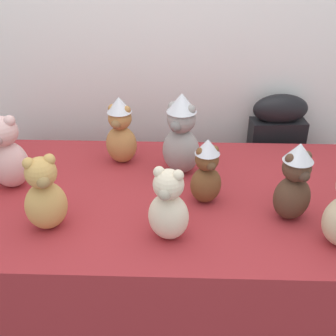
{
  "coord_description": "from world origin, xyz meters",
  "views": [
    {
      "loc": [
        0.05,
        -1.2,
        1.71
      ],
      "look_at": [
        0.0,
        0.25,
        0.88
      ],
      "focal_mm": 46.12,
      "sensor_mm": 36.0,
      "label": 1
    }
  ],
  "objects_px": {
    "display_table": "(168,265)",
    "teddy_bear_caramel": "(121,131)",
    "teddy_bear_honey": "(45,195)",
    "teddy_bear_blush": "(7,154)",
    "instrument_case": "(271,177)",
    "teddy_bear_cocoa": "(294,183)",
    "teddy_bear_ash": "(181,135)",
    "teddy_bear_chestnut": "(206,172)",
    "teddy_bear_cream": "(168,207)"
  },
  "relations": [
    {
      "from": "display_table",
      "to": "teddy_bear_caramel",
      "type": "distance_m",
      "value": 0.63
    },
    {
      "from": "display_table",
      "to": "teddy_bear_honey",
      "type": "distance_m",
      "value": 0.7
    },
    {
      "from": "display_table",
      "to": "teddy_bear_blush",
      "type": "bearing_deg",
      "value": 176.2
    },
    {
      "from": "display_table",
      "to": "instrument_case",
      "type": "height_order",
      "value": "instrument_case"
    },
    {
      "from": "instrument_case",
      "to": "teddy_bear_cocoa",
      "type": "xyz_separation_m",
      "value": [
        -0.1,
        -0.74,
        0.42
      ]
    },
    {
      "from": "teddy_bear_caramel",
      "to": "teddy_bear_blush",
      "type": "relative_size",
      "value": 0.98
    },
    {
      "from": "instrument_case",
      "to": "teddy_bear_ash",
      "type": "relative_size",
      "value": 2.69
    },
    {
      "from": "teddy_bear_chestnut",
      "to": "teddy_bear_cream",
      "type": "distance_m",
      "value": 0.26
    },
    {
      "from": "instrument_case",
      "to": "teddy_bear_ash",
      "type": "distance_m",
      "value": 0.79
    },
    {
      "from": "teddy_bear_blush",
      "to": "teddy_bear_caramel",
      "type": "bearing_deg",
      "value": 33.96
    },
    {
      "from": "teddy_bear_honey",
      "to": "teddy_bear_cream",
      "type": "bearing_deg",
      "value": -30.31
    },
    {
      "from": "instrument_case",
      "to": "teddy_bear_blush",
      "type": "xyz_separation_m",
      "value": [
        -1.19,
        -0.55,
        0.42
      ]
    },
    {
      "from": "teddy_bear_honey",
      "to": "teddy_bear_ash",
      "type": "height_order",
      "value": "teddy_bear_ash"
    },
    {
      "from": "teddy_bear_cream",
      "to": "teddy_bear_blush",
      "type": "distance_m",
      "value": 0.72
    },
    {
      "from": "display_table",
      "to": "teddy_bear_honey",
      "type": "relative_size",
      "value": 6.73
    },
    {
      "from": "teddy_bear_cocoa",
      "to": "teddy_bear_chestnut",
      "type": "bearing_deg",
      "value": 141.26
    },
    {
      "from": "teddy_bear_chestnut",
      "to": "teddy_bear_caramel",
      "type": "distance_m",
      "value": 0.48
    },
    {
      "from": "teddy_bear_ash",
      "to": "teddy_bear_cocoa",
      "type": "height_order",
      "value": "teddy_bear_ash"
    },
    {
      "from": "teddy_bear_cocoa",
      "to": "teddy_bear_honey",
      "type": "bearing_deg",
      "value": 164.23
    },
    {
      "from": "teddy_bear_caramel",
      "to": "teddy_bear_cream",
      "type": "bearing_deg",
      "value": -51.7
    },
    {
      "from": "display_table",
      "to": "teddy_bear_ash",
      "type": "relative_size",
      "value": 5.39
    },
    {
      "from": "display_table",
      "to": "teddy_bear_cocoa",
      "type": "distance_m",
      "value": 0.71
    },
    {
      "from": "teddy_bear_caramel",
      "to": "teddy_bear_blush",
      "type": "bearing_deg",
      "value": -137.54
    },
    {
      "from": "teddy_bear_chestnut",
      "to": "teddy_bear_cocoa",
      "type": "height_order",
      "value": "teddy_bear_cocoa"
    },
    {
      "from": "teddy_bear_cream",
      "to": "teddy_bear_blush",
      "type": "xyz_separation_m",
      "value": [
        -0.65,
        0.31,
        0.02
      ]
    },
    {
      "from": "instrument_case",
      "to": "teddy_bear_honey",
      "type": "xyz_separation_m",
      "value": [
        -0.97,
        -0.82,
        0.4
      ]
    },
    {
      "from": "teddy_bear_cocoa",
      "to": "teddy_bear_blush",
      "type": "distance_m",
      "value": 1.11
    },
    {
      "from": "teddy_bear_ash",
      "to": "teddy_bear_cream",
      "type": "xyz_separation_m",
      "value": [
        -0.04,
        -0.45,
        -0.05
      ]
    },
    {
      "from": "teddy_bear_honey",
      "to": "teddy_bear_caramel",
      "type": "xyz_separation_m",
      "value": [
        0.2,
        0.49,
        0.02
      ]
    },
    {
      "from": "display_table",
      "to": "instrument_case",
      "type": "xyz_separation_m",
      "value": [
        0.55,
        0.6,
        0.11
      ]
    },
    {
      "from": "instrument_case",
      "to": "teddy_bear_ash",
      "type": "bearing_deg",
      "value": -144.99
    },
    {
      "from": "teddy_bear_chestnut",
      "to": "teddy_bear_ash",
      "type": "bearing_deg",
      "value": 93.31
    },
    {
      "from": "teddy_bear_chestnut",
      "to": "instrument_case",
      "type": "bearing_deg",
      "value": 37.92
    },
    {
      "from": "teddy_bear_ash",
      "to": "teddy_bear_caramel",
      "type": "height_order",
      "value": "teddy_bear_ash"
    },
    {
      "from": "teddy_bear_honey",
      "to": "teddy_bear_ash",
      "type": "relative_size",
      "value": 0.8
    },
    {
      "from": "teddy_bear_caramel",
      "to": "teddy_bear_cocoa",
      "type": "bearing_deg",
      "value": -15.87
    },
    {
      "from": "teddy_bear_caramel",
      "to": "teddy_bear_cream",
      "type": "distance_m",
      "value": 0.58
    },
    {
      "from": "instrument_case",
      "to": "teddy_bear_caramel",
      "type": "bearing_deg",
      "value": -161.14
    },
    {
      "from": "teddy_bear_caramel",
      "to": "teddy_bear_honey",
      "type": "bearing_deg",
      "value": -97.23
    },
    {
      "from": "teddy_bear_ash",
      "to": "teddy_bear_cocoa",
      "type": "bearing_deg",
      "value": -13.71
    },
    {
      "from": "teddy_bear_ash",
      "to": "teddy_bear_blush",
      "type": "xyz_separation_m",
      "value": [
        -0.69,
        -0.14,
        -0.03
      ]
    },
    {
      "from": "instrument_case",
      "to": "teddy_bear_caramel",
      "type": "distance_m",
      "value": 0.93
    },
    {
      "from": "display_table",
      "to": "teddy_bear_caramel",
      "type": "relative_size",
      "value": 6.25
    },
    {
      "from": "display_table",
      "to": "teddy_bear_cream",
      "type": "distance_m",
      "value": 0.57
    },
    {
      "from": "teddy_bear_chestnut",
      "to": "teddy_bear_blush",
      "type": "relative_size",
      "value": 0.85
    },
    {
      "from": "teddy_bear_honey",
      "to": "teddy_bear_cocoa",
      "type": "height_order",
      "value": "teddy_bear_cocoa"
    },
    {
      "from": "teddy_bear_chestnut",
      "to": "teddy_bear_blush",
      "type": "xyz_separation_m",
      "value": [
        -0.79,
        0.09,
        0.02
      ]
    },
    {
      "from": "instrument_case",
      "to": "teddy_bear_blush",
      "type": "relative_size",
      "value": 3.05
    },
    {
      "from": "teddy_bear_chestnut",
      "to": "teddy_bear_cocoa",
      "type": "bearing_deg",
      "value": -37.46
    },
    {
      "from": "teddy_bear_chestnut",
      "to": "teddy_bear_cream",
      "type": "bearing_deg",
      "value": -141.4
    }
  ]
}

